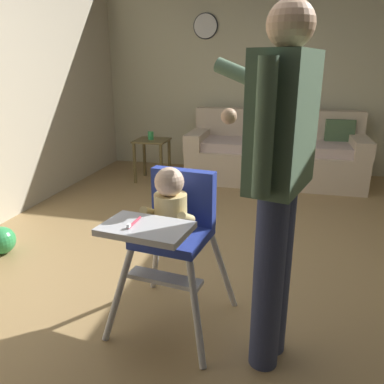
{
  "coord_description": "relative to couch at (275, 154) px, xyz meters",
  "views": [
    {
      "loc": [
        0.35,
        -2.37,
        1.4
      ],
      "look_at": [
        -0.12,
        -0.47,
        0.76
      ],
      "focal_mm": 36.22,
      "sensor_mm": 36.0,
      "label": 1
    }
  ],
  "objects": [
    {
      "name": "ground",
      "position": [
        -0.23,
        -2.5,
        -0.38
      ],
      "size": [
        5.91,
        7.58,
        0.1
      ],
      "primitive_type": "cube",
      "color": "#9F7E50"
    },
    {
      "name": "couch",
      "position": [
        0.0,
        0.0,
        0.0
      ],
      "size": [
        2.13,
        0.86,
        0.86
      ],
      "rotation": [
        0.0,
        0.0,
        -1.57
      ],
      "color": "beige",
      "rests_on": "ground"
    },
    {
      "name": "high_chair",
      "position": [
        -0.43,
        -3.07,
        0.29
      ],
      "size": [
        0.68,
        0.78,
        0.92
      ],
      "rotation": [
        0.0,
        0.0,
        -1.71
      ],
      "color": "silver",
      "rests_on": "ground"
    },
    {
      "name": "wall_clock",
      "position": [
        -1.01,
        0.48,
        1.55
      ],
      "size": [
        0.32,
        0.04,
        0.32
      ],
      "color": "white"
    },
    {
      "name": "toy_ball",
      "position": [
        -1.97,
        -2.57,
        -0.22
      ],
      "size": [
        0.21,
        0.21,
        0.21
      ],
      "primitive_type": "sphere",
      "color": "green",
      "rests_on": "ground"
    },
    {
      "name": "sippy_cup",
      "position": [
        -1.51,
        -0.38,
        0.24
      ],
      "size": [
        0.07,
        0.07,
        0.1
      ],
      "primitive_type": "cylinder",
      "color": "green",
      "rests_on": "side_table"
    },
    {
      "name": "side_table",
      "position": [
        -1.5,
        -0.38,
        0.05
      ],
      "size": [
        0.4,
        0.4,
        0.52
      ],
      "color": "brown",
      "rests_on": "ground"
    },
    {
      "name": "adult_standing",
      "position": [
        0.1,
        -3.21,
        0.6
      ],
      "size": [
        0.5,
        0.58,
        1.65
      ],
      "rotation": [
        0.0,
        0.0,
        2.87
      ],
      "color": "navy",
      "rests_on": "ground"
    },
    {
      "name": "wall_far",
      "position": [
        -0.23,
        0.52,
        0.99
      ],
      "size": [
        5.11,
        0.06,
        2.64
      ],
      "primitive_type": "cube",
      "color": "beige",
      "rests_on": "ground"
    }
  ]
}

